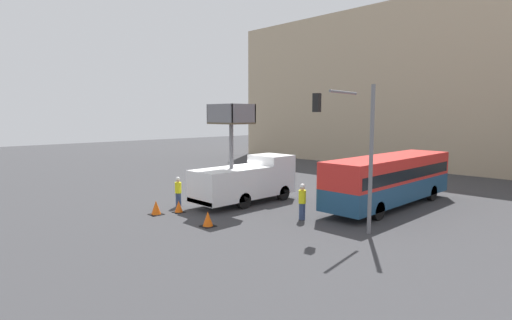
% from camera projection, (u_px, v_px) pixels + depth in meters
% --- Properties ---
extents(ground_plane, '(120.00, 120.00, 0.00)m').
position_uv_depth(ground_plane, '(244.00, 198.00, 25.95)').
color(ground_plane, '#38383A').
extents(building_backdrop_far, '(44.00, 10.00, 16.72)m').
position_uv_depth(building_backdrop_far, '(421.00, 87.00, 42.94)').
color(building_backdrop_far, tan).
rests_on(building_backdrop_far, ground_plane).
extents(utility_truck, '(2.40, 6.81, 6.02)m').
position_uv_depth(utility_truck, '(246.00, 178.00, 24.50)').
color(utility_truck, white).
rests_on(utility_truck, ground_plane).
extents(city_bus, '(2.55, 10.86, 2.98)m').
position_uv_depth(city_bus, '(390.00, 177.00, 23.52)').
color(city_bus, navy).
rests_on(city_bus, ground_plane).
extents(traffic_light_pole, '(3.02, 2.77, 6.73)m').
position_uv_depth(traffic_light_pole, '(352.00, 135.00, 18.30)').
color(traffic_light_pole, slate).
rests_on(traffic_light_pole, ground_plane).
extents(road_worker_near_truck, '(0.38, 0.38, 1.78)m').
position_uv_depth(road_worker_near_truck, '(178.00, 192.00, 23.54)').
color(road_worker_near_truck, navy).
rests_on(road_worker_near_truck, ground_plane).
extents(road_worker_directing, '(0.38, 0.38, 1.89)m').
position_uv_depth(road_worker_directing, '(302.00, 202.00, 20.58)').
color(road_worker_directing, navy).
rests_on(road_worker_directing, ground_plane).
extents(traffic_cone_near_truck, '(0.58, 0.58, 0.67)m').
position_uv_depth(traffic_cone_near_truck, '(179.00, 207.00, 22.16)').
color(traffic_cone_near_truck, black).
rests_on(traffic_cone_near_truck, ground_plane).
extents(traffic_cone_mid_road, '(0.68, 0.68, 0.78)m').
position_uv_depth(traffic_cone_mid_road, '(156.00, 208.00, 21.67)').
color(traffic_cone_mid_road, black).
rests_on(traffic_cone_mid_road, ground_plane).
extents(traffic_cone_far_side, '(0.65, 0.65, 0.74)m').
position_uv_depth(traffic_cone_far_side, '(208.00, 219.00, 19.37)').
color(traffic_cone_far_side, black).
rests_on(traffic_cone_far_side, ground_plane).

